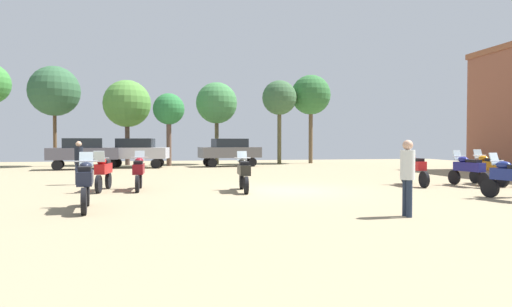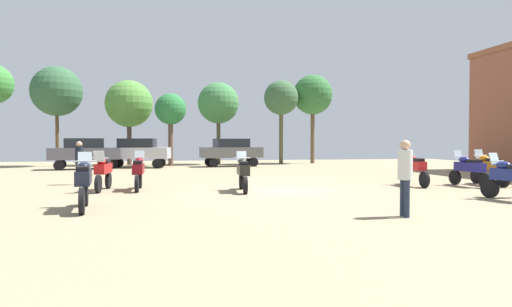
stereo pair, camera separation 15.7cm
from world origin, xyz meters
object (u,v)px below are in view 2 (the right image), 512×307
at_px(motorcycle_6, 415,168).
at_px(tree_4, 281,98).
at_px(car_3, 137,151).
at_px(person_1, 79,159).
at_px(motorcycle_3, 138,171).
at_px(car_1, 85,151).
at_px(tree_6, 313,95).
at_px(person_2, 405,172).
at_px(motorcycle_5, 469,169).
at_px(motorcycle_8, 489,168).
at_px(car_2, 231,150).
at_px(tree_2, 129,104).
at_px(tree_9, 170,110).
at_px(motorcycle_1, 243,172).
at_px(motorcycle_4, 84,182).
at_px(tree_5, 57,92).
at_px(tree_3, 218,103).
at_px(motorcycle_7, 511,177).
at_px(motorcycle_2, 103,171).

relative_size(motorcycle_6, tree_4, 0.32).
bearing_deg(car_3, person_1, -178.53).
bearing_deg(motorcycle_3, car_1, 108.39).
bearing_deg(person_1, tree_6, -119.90).
xyz_separation_m(motorcycle_6, car_1, (-15.42, 13.39, 0.44)).
bearing_deg(person_2, car_3, 19.43).
xyz_separation_m(motorcycle_5, motorcycle_8, (1.09, 0.26, 0.01)).
height_order(car_3, person_1, car_3).
xyz_separation_m(motorcycle_6, car_2, (-5.71, 15.02, 0.44)).
relative_size(car_2, car_3, 1.01).
bearing_deg(tree_4, motorcycle_3, -118.52).
relative_size(motorcycle_5, tree_2, 0.34).
bearing_deg(person_1, car_1, -65.77).
height_order(person_2, tree_9, tree_9).
height_order(motorcycle_1, motorcycle_4, motorcycle_4).
height_order(motorcycle_8, car_3, car_3).
bearing_deg(tree_5, motorcycle_8, -39.83).
relative_size(motorcycle_1, person_1, 1.20).
relative_size(car_3, tree_3, 0.70).
bearing_deg(car_1, tree_4, -82.00).
xyz_separation_m(motorcycle_6, tree_9, (-10.02, 16.54, 3.38)).
bearing_deg(motorcycle_5, tree_3, 106.90).
xyz_separation_m(motorcycle_4, car_2, (6.13, 19.27, 0.43)).
xyz_separation_m(motorcycle_1, person_2, (3.02, -5.94, 0.37)).
height_order(car_1, person_1, car_1).
height_order(motorcycle_7, car_2, car_2).
height_order(car_2, tree_6, tree_6).
xyz_separation_m(motorcycle_7, car_3, (-12.77, 19.04, 0.46)).
distance_m(motorcycle_7, tree_2, 26.94).
bearing_deg(tree_3, motorcycle_1, -92.33).
height_order(car_1, tree_5, tree_5).
height_order(motorcycle_3, motorcycle_8, motorcycle_8).
height_order(tree_5, tree_9, tree_5).
height_order(motorcycle_7, motorcycle_8, motorcycle_8).
relative_size(tree_4, tree_9, 1.25).
bearing_deg(motorcycle_8, motorcycle_1, -177.15).
relative_size(motorcycle_3, tree_4, 0.32).
bearing_deg(tree_6, tree_3, -178.48).
bearing_deg(tree_2, car_3, -75.98).
height_order(car_3, tree_4, tree_4).
relative_size(tree_4, tree_5, 0.92).
relative_size(car_1, tree_3, 0.70).
bearing_deg(motorcycle_7, motorcycle_5, 54.80).
bearing_deg(car_3, car_2, -77.50).
xyz_separation_m(motorcycle_5, car_3, (-14.24, 15.05, 0.46)).
bearing_deg(motorcycle_5, motorcycle_3, 169.04).
relative_size(motorcycle_2, car_3, 0.48).
xyz_separation_m(person_2, tree_9, (-5.93, 23.25, 3.03)).
bearing_deg(car_2, motorcycle_5, -163.08).
bearing_deg(motorcycle_4, person_1, 94.69).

